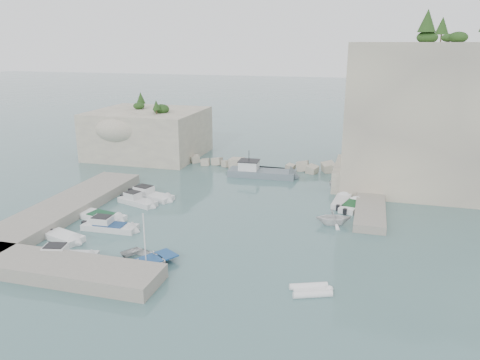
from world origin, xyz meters
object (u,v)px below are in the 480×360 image
(motorboat_c, at_px, (102,219))
(inflatable_dinghy, at_px, (310,292))
(rowboat, at_px, (146,267))
(work_boat, at_px, (262,176))
(motorboat_d, at_px, (110,230))
(tender_east_b, at_px, (352,208))
(motorboat_b, at_px, (138,204))
(tender_east_d, at_px, (345,193))
(tender_east_a, at_px, (333,225))
(tender_east_c, at_px, (341,204))
(motorboat_f, at_px, (66,260))
(motorboat_e, at_px, (64,240))
(motorboat_a, at_px, (150,198))

(motorboat_c, xyz_separation_m, inflatable_dinghy, (21.91, -8.60, 0.00))
(rowboat, xyz_separation_m, work_boat, (2.91, 27.62, 0.00))
(motorboat_d, bearing_deg, tender_east_b, 27.63)
(rowboat, height_order, tender_east_b, rowboat)
(motorboat_b, distance_m, tender_east_d, 23.90)
(tender_east_a, xyz_separation_m, work_boat, (-10.50, 14.59, 0.00))
(tender_east_c, distance_m, tender_east_d, 4.09)
(motorboat_c, height_order, tender_east_c, same)
(motorboat_b, xyz_separation_m, tender_east_a, (21.08, -0.25, 0.00))
(tender_east_d, bearing_deg, motorboat_f, 149.01)
(motorboat_f, xyz_separation_m, work_boat, (9.79, 28.27, 0.00))
(motorboat_b, distance_m, work_boat, 17.82)
(work_boat, bearing_deg, tender_east_c, -39.55)
(motorboat_f, bearing_deg, inflatable_dinghy, -11.49)
(rowboat, relative_size, tender_east_b, 1.19)
(motorboat_c, xyz_separation_m, tender_east_d, (22.91, 15.23, 0.00))
(tender_east_a, bearing_deg, motorboat_b, 73.42)
(motorboat_e, xyz_separation_m, tender_east_b, (24.36, 15.45, 0.00))
(tender_east_a, height_order, tender_east_d, tender_east_a)
(motorboat_a, height_order, motorboat_b, same)
(motorboat_f, height_order, work_boat, work_boat)
(motorboat_c, distance_m, tender_east_a, 22.86)
(work_boat, bearing_deg, tender_east_d, -23.01)
(inflatable_dinghy, height_order, work_boat, work_boat)
(rowboat, height_order, tender_east_d, tender_east_d)
(tender_east_a, bearing_deg, motorboat_c, 86.30)
(motorboat_f, bearing_deg, motorboat_a, 79.26)
(tender_east_b, distance_m, tender_east_d, 5.31)
(work_boat, bearing_deg, tender_east_a, -56.54)
(tender_east_c, bearing_deg, motorboat_e, 130.99)
(tender_east_c, bearing_deg, work_boat, 58.18)
(tender_east_c, height_order, tender_east_d, tender_east_d)
(rowboat, xyz_separation_m, tender_east_b, (14.93, 18.21, 0.00))
(motorboat_e, xyz_separation_m, inflatable_dinghy, (22.41, -3.16, 0.00))
(tender_east_b, bearing_deg, motorboat_b, 117.67)
(motorboat_a, height_order, rowboat, motorboat_a)
(motorboat_d, distance_m, motorboat_f, 6.64)
(motorboat_a, height_order, tender_east_c, motorboat_a)
(work_boat, bearing_deg, tender_east_b, -40.35)
(motorboat_c, bearing_deg, tender_east_d, 45.18)
(motorboat_f, xyz_separation_m, tender_east_d, (20.85, 24.09, 0.00))
(motorboat_a, bearing_deg, tender_east_c, 25.19)
(motorboat_f, bearing_deg, rowboat, -6.80)
(motorboat_a, bearing_deg, tender_east_b, 21.79)
(motorboat_b, height_order, motorboat_d, same)
(motorboat_e, distance_m, tender_east_c, 28.53)
(motorboat_b, distance_m, inflatable_dinghy, 24.76)
(tender_east_a, bearing_deg, tender_east_c, -19.18)
(motorboat_f, height_order, tender_east_a, tender_east_a)
(motorboat_b, xyz_separation_m, work_boat, (10.57, 14.34, 0.00))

